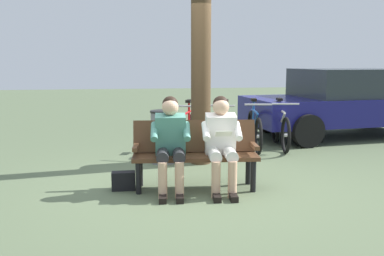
{
  "coord_description": "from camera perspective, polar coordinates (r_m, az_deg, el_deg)",
  "views": [
    {
      "loc": [
        0.77,
        5.3,
        1.64
      ],
      "look_at": [
        -0.05,
        -0.2,
        0.75
      ],
      "focal_mm": 39.36,
      "sensor_mm": 36.0,
      "label": 1
    }
  ],
  "objects": [
    {
      "name": "parked_car",
      "position": [
        9.79,
        20.1,
        3.46
      ],
      "size": [
        4.37,
        2.38,
        1.47
      ],
      "rotation": [
        0.0,
        0.0,
        0.11
      ],
      "color": "navy",
      "rests_on": "ground"
    },
    {
      "name": "bench",
      "position": [
        5.46,
        0.41,
        -2.88
      ],
      "size": [
        1.64,
        0.62,
        0.87
      ],
      "rotation": [
        0.0,
        0.0,
        -0.09
      ],
      "color": "#51331E",
      "rests_on": "ground"
    },
    {
      "name": "person_reading",
      "position": [
        5.3,
        4.01,
        -1.52
      ],
      "size": [
        0.51,
        0.79,
        1.2
      ],
      "rotation": [
        0.0,
        0.0,
        -0.09
      ],
      "color": "white",
      "rests_on": "ground"
    },
    {
      "name": "bicycle_silver",
      "position": [
        7.97,
        8.45,
        -0.25
      ],
      "size": [
        0.48,
        1.67,
        0.94
      ],
      "rotation": [
        0.0,
        0.0,
        1.42
      ],
      "color": "black",
      "rests_on": "ground"
    },
    {
      "name": "bicycle_blue",
      "position": [
        7.63,
        -0.7,
        -0.58
      ],
      "size": [
        0.69,
        1.6,
        0.94
      ],
      "rotation": [
        0.0,
        0.0,
        1.22
      ],
      "color": "black",
      "rests_on": "ground"
    },
    {
      "name": "person_companion",
      "position": [
        5.26,
        -2.93,
        -1.61
      ],
      "size": [
        0.51,
        0.79,
        1.2
      ],
      "rotation": [
        0.0,
        0.0,
        -0.09
      ],
      "color": "#4C8C7A",
      "rests_on": "ground"
    },
    {
      "name": "bicycle_black",
      "position": [
        7.7,
        4.31,
        -0.51
      ],
      "size": [
        0.69,
        1.6,
        0.94
      ],
      "rotation": [
        0.0,
        0.0,
        1.22
      ],
      "color": "black",
      "rests_on": "ground"
    },
    {
      "name": "litter_bin",
      "position": [
        6.8,
        -3.92,
        -1.2
      ],
      "size": [
        0.41,
        0.41,
        0.85
      ],
      "color": "slate",
      "rests_on": "ground"
    },
    {
      "name": "bicycle_green",
      "position": [
        8.15,
        11.87,
        -0.14
      ],
      "size": [
        0.48,
        1.67,
        0.94
      ],
      "rotation": [
        0.0,
        0.0,
        1.41
      ],
      "color": "black",
      "rests_on": "ground"
    },
    {
      "name": "handbag",
      "position": [
        5.49,
        -9.25,
        -7.09
      ],
      "size": [
        0.3,
        0.14,
        0.24
      ],
      "primitive_type": "cube",
      "rotation": [
        0.0,
        0.0,
        -0.02
      ],
      "color": "black",
      "rests_on": "ground"
    },
    {
      "name": "tree_trunk",
      "position": [
        6.67,
        1.22,
        8.78
      ],
      "size": [
        0.31,
        0.31,
        3.21
      ],
      "primitive_type": "cylinder",
      "color": "#4C3823",
      "rests_on": "ground"
    },
    {
      "name": "ground_plane",
      "position": [
        5.6,
        -0.23,
        -7.93
      ],
      "size": [
        40.0,
        40.0,
        0.0
      ],
      "primitive_type": "plane",
      "color": "#566647"
    }
  ]
}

